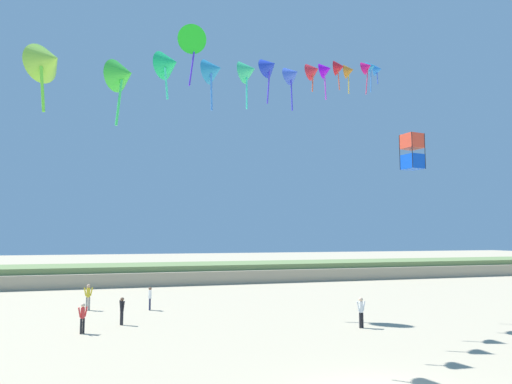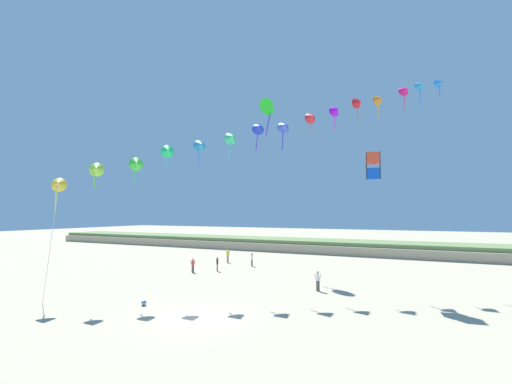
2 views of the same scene
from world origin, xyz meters
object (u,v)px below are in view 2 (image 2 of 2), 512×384
object	(u,v)px
person_near_left	(193,264)
person_far_right	(318,279)
person_far_left	(252,259)
large_kite_low_lead	(373,166)
large_kite_mid_trail	(268,106)
beach_ball	(144,303)
person_near_right	(217,263)
person_mid_center	(228,255)

from	to	relation	value
person_near_left	person_far_right	distance (m)	14.73
person_far_left	large_kite_low_lead	xyz separation A→B (m)	(15.04, -8.35, 9.26)
large_kite_mid_trail	beach_ball	distance (m)	26.22
person_near_left	large_kite_low_lead	size ratio (longest dim) A/B	0.70
person_near_left	beach_ball	world-z (taller)	person_near_left
person_near_left	person_near_right	distance (m)	2.66
person_mid_center	person_far_right	world-z (taller)	person_mid_center
person_near_right	large_kite_mid_trail	xyz separation A→B (m)	(4.38, 4.10, 18.14)
person_near_left	large_kite_low_lead	distance (m)	21.06
person_near_left	large_kite_low_lead	xyz separation A→B (m)	(18.84, -1.70, 9.27)
person_mid_center	large_kite_low_lead	xyz separation A→B (m)	(19.05, -9.49, 9.15)
person_far_left	beach_ball	size ratio (longest dim) A/B	4.28
person_near_left	beach_ball	size ratio (longest dim) A/B	4.25
person_near_right	person_far_left	xyz separation A→B (m)	(1.85, 4.84, 0.01)
person_near_left	person_far_left	size ratio (longest dim) A/B	0.99
person_near_left	person_far_right	bearing A→B (deg)	-10.87
person_mid_center	large_kite_low_lead	distance (m)	23.16
person_near_left	large_kite_mid_trail	world-z (taller)	large_kite_mid_trail
large_kite_low_lead	large_kite_mid_trail	world-z (taller)	large_kite_mid_trail
person_near_left	beach_ball	xyz separation A→B (m)	(4.81, -12.26, -0.71)
person_far_right	large_kite_mid_trail	size ratio (longest dim) A/B	0.35
person_near_left	large_kite_low_lead	bearing A→B (deg)	-5.16
large_kite_low_lead	beach_ball	distance (m)	20.19
person_far_right	person_mid_center	bearing A→B (deg)	144.26
person_mid_center	beach_ball	xyz separation A→B (m)	(5.02, -20.04, -0.82)
person_mid_center	large_kite_mid_trail	distance (m)	19.26
person_near_right	beach_ball	distance (m)	14.38
large_kite_low_lead	beach_ball	world-z (taller)	large_kite_low_lead
person_mid_center	person_near_right	bearing A→B (deg)	-70.15
person_near_right	person_far_left	bearing A→B (deg)	69.10
person_far_left	large_kite_mid_trail	xyz separation A→B (m)	(2.53, -0.75, 18.13)
person_near_right	large_kite_mid_trail	world-z (taller)	large_kite_mid_trail
person_mid_center	person_far_right	xyz separation A→B (m)	(14.67, -10.56, -0.06)
person_far_left	person_far_right	world-z (taller)	person_far_right
person_near_right	large_kite_mid_trail	size ratio (longest dim) A/B	0.33
person_near_right	large_kite_low_lead	bearing A→B (deg)	-11.74
person_mid_center	person_far_left	distance (m)	4.16
large_kite_mid_trail	large_kite_low_lead	bearing A→B (deg)	-31.31
person_near_left	person_mid_center	distance (m)	7.79
large_kite_mid_trail	beach_ball	world-z (taller)	large_kite_mid_trail
person_far_left	large_kite_mid_trail	bearing A→B (deg)	-16.43
person_near_right	person_mid_center	distance (m)	6.35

